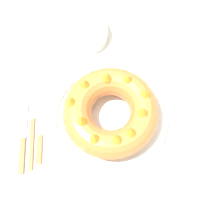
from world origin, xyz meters
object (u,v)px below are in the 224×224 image
bundt_cake (112,112)px  serving_knife (24,139)px  cake_knife (41,136)px  side_bowl (87,33)px  serving_dish (112,118)px  fork (34,128)px  napkin (211,114)px

bundt_cake → serving_knife: size_ratio=1.18×
cake_knife → bundt_cake: bearing=17.0°
side_bowl → bundt_cake: bearing=-76.2°
serving_dish → bundt_cake: size_ratio=1.26×
cake_knife → serving_knife: bearing=-167.6°
fork → serving_knife: bearing=-129.0°
napkin → bundt_cake: bearing=-179.1°
side_bowl → napkin: 0.47m
fork → napkin: bearing=2.3°
fork → side_bowl: side_bowl is taller
cake_knife → serving_dish: bearing=17.0°
side_bowl → napkin: bearing=-37.7°
serving_dish → fork: serving_dish is taller
side_bowl → fork: bearing=-117.4°
serving_knife → cake_knife: bearing=8.1°
bundt_cake → fork: bearing=-174.5°
serving_knife → napkin: bearing=5.9°
cake_knife → side_bowl: size_ratio=1.32×
serving_knife → fork: bearing=51.3°
serving_knife → bundt_cake: bearing=11.8°
serving_knife → napkin: serving_knife is taller
bundt_cake → napkin: 0.31m
serving_dish → side_bowl: bearing=103.8°
fork → serving_knife: size_ratio=0.93×
fork → serving_knife: (-0.03, -0.03, 0.00)m
cake_knife → side_bowl: side_bowl is taller
bundt_cake → fork: (-0.24, -0.02, -0.06)m
napkin → side_bowl: bearing=142.3°
serving_knife → napkin: (0.56, 0.06, -0.00)m
napkin → serving_knife: bearing=-173.9°
bundt_cake → cake_knife: bearing=-167.1°
serving_knife → cake_knife: size_ratio=1.21×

